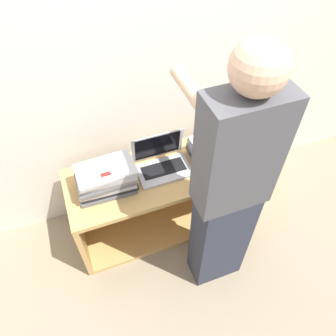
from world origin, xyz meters
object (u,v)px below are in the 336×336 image
laptop_stack_left (106,178)px  person (229,191)px  laptop_open (162,162)px  laptop_stack_right (217,149)px

laptop_stack_left → person: bearing=-40.2°
laptop_open → laptop_stack_left: laptop_open is taller
laptop_open → laptop_stack_left: (-0.40, -0.05, 0.05)m
laptop_open → laptop_stack_right: (0.40, -0.04, 0.03)m
laptop_open → laptop_stack_left: size_ratio=0.94×
laptop_open → laptop_stack_left: bearing=-173.5°
laptop_open → person: person is taller
person → laptop_stack_right: bearing=68.7°
person → laptop_stack_left: bearing=139.8°
laptop_open → laptop_stack_right: bearing=-6.0°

